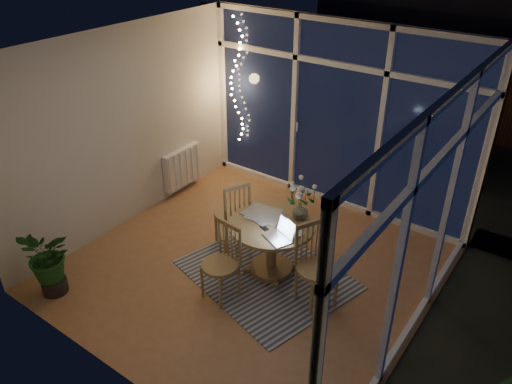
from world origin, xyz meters
TOP-DOWN VIEW (x-y plane):
  - floor at (0.00, 0.00)m, footprint 4.00×4.00m
  - ceiling at (0.00, 0.00)m, footprint 4.00×4.00m
  - wall_back at (0.00, 2.00)m, footprint 4.00×0.04m
  - wall_front at (0.00, -2.00)m, footprint 4.00×0.04m
  - wall_left at (-2.00, 0.00)m, footprint 0.04×4.00m
  - wall_right at (2.00, 0.00)m, footprint 0.04×4.00m
  - window_wall_back at (0.00, 1.96)m, footprint 4.00×0.10m
  - window_wall_right at (1.96, 0.00)m, footprint 0.10×4.00m
  - radiator at (-1.94, 0.90)m, footprint 0.10×0.70m
  - fairy_lights at (-1.65, 1.88)m, footprint 0.24×0.10m
  - garden_patio at (0.50, 5.00)m, footprint 12.00×6.00m
  - garden_fence at (0.00, 5.50)m, footprint 11.00×0.08m
  - garden_shrubs at (-0.80, 3.40)m, footprint 0.90×0.90m
  - rug at (0.23, -0.01)m, footprint 2.17×1.91m
  - dining_table at (0.23, 0.09)m, footprint 1.22×1.22m
  - chair_left at (-0.48, 0.24)m, footprint 0.60×0.60m
  - chair_right at (0.94, -0.09)m, footprint 0.61×0.61m
  - chair_front at (0.03, -0.61)m, footprint 0.46×0.46m
  - laptop at (0.45, -0.13)m, footprint 0.39×0.37m
  - flower_vase at (0.43, 0.36)m, footprint 0.25×0.25m
  - bowl at (0.59, 0.05)m, footprint 0.19×0.19m
  - newspapers at (0.05, 0.18)m, footprint 0.40×0.30m
  - phone at (0.22, -0.05)m, footprint 0.13×0.10m
  - potted_plant at (-1.54, -1.65)m, footprint 0.68×0.64m

SIDE VIEW (x-z plane):
  - garden_patio at x=0.50m, z-range -0.11..-0.01m
  - floor at x=0.00m, z-range 0.00..0.00m
  - rug at x=0.23m, z-range 0.00..0.01m
  - dining_table at x=0.23m, z-range 0.00..0.68m
  - potted_plant at x=-1.54m, z-range 0.00..0.76m
  - radiator at x=-1.94m, z-range 0.11..0.69m
  - garden_shrubs at x=-0.80m, z-range 0.00..0.90m
  - chair_front at x=0.03m, z-range 0.00..0.91m
  - chair_left at x=-0.48m, z-range 0.00..0.97m
  - chair_right at x=0.94m, z-range 0.00..0.98m
  - phone at x=0.22m, z-range 0.68..0.69m
  - newspapers at x=0.05m, z-range 0.68..0.69m
  - bowl at x=0.59m, z-range 0.68..0.71m
  - flower_vase at x=0.43m, z-range 0.68..0.89m
  - laptop at x=0.45m, z-range 0.68..0.90m
  - garden_fence at x=0.00m, z-range 0.00..1.80m
  - wall_back at x=0.00m, z-range 0.00..2.60m
  - wall_front at x=0.00m, z-range 0.00..2.60m
  - wall_left at x=-2.00m, z-range 0.00..2.60m
  - wall_right at x=2.00m, z-range 0.00..2.60m
  - window_wall_back at x=0.00m, z-range 0.00..2.60m
  - window_wall_right at x=1.96m, z-range 0.00..2.60m
  - fairy_lights at x=-1.65m, z-range 0.60..2.45m
  - ceiling at x=0.00m, z-range 2.60..2.60m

